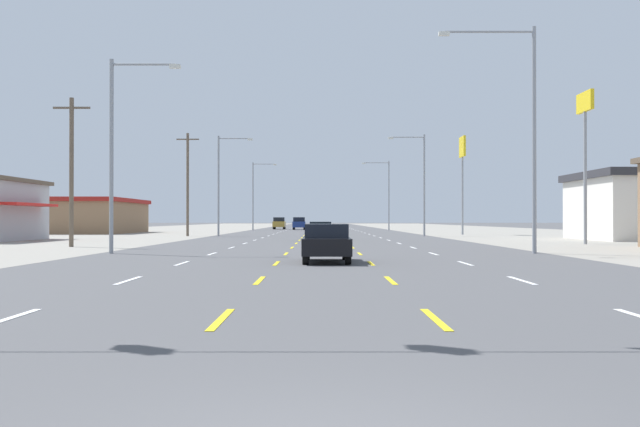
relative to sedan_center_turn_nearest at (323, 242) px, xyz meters
The scene contains 19 objects.
ground_plane 43.12m from the sedan_center_turn_nearest, 90.15° to the left, with size 572.00×572.00×0.00m, color #4C4C4F.
lot_apron_left 49.77m from the sedan_center_turn_nearest, 119.97° to the left, with size 28.00×440.00×0.01m, color gray.
lot_apron_right 49.66m from the sedan_center_turn_nearest, 60.25° to the left, with size 28.00×440.00×0.01m, color gray.
lane_markings 81.61m from the sedan_center_turn_nearest, 90.08° to the left, with size 10.64×227.60×0.01m.
sedan_center_turn_nearest is the anchor object (origin of this frame).
sedan_center_turn_near 27.93m from the sedan_center_turn_nearest, 90.43° to the left, with size 1.80×4.50×1.46m.
suv_inner_left_mid 87.61m from the sedan_center_turn_nearest, 92.33° to the left, with size 1.98×4.90×1.98m.
suv_far_left_midfar 93.96m from the sedan_center_turn_nearest, 94.32° to the left, with size 1.98×4.90×1.98m.
storefront_left_row_2 65.31m from the sedan_center_turn_nearest, 114.74° to the left, with size 9.49×17.75×4.11m.
pole_sign_right_row_1 27.61m from the sedan_center_turn_nearest, 49.48° to the left, with size 0.24×2.64×10.10m.
pole_sign_right_row_2 52.86m from the sedan_center_turn_nearest, 73.26° to the left, with size 0.24×2.57×10.54m.
streetlight_left_row_0 13.00m from the sedan_center_turn_nearest, 144.82° to the left, with size 3.41×0.26×9.34m.
streetlight_right_row_0 13.11m from the sedan_center_turn_nearest, 36.17° to the left, with size 4.68×0.26×10.91m.
streetlight_left_row_1 45.08m from the sedan_center_turn_nearest, 102.82° to the left, with size 3.47×0.26×9.88m.
streetlight_right_row_1 45.04m from the sedan_center_turn_nearest, 77.48° to the left, with size 3.67×0.26×10.01m.
streetlight_left_row_2 81.16m from the sedan_center_turn_nearest, 97.04° to the left, with size 3.64×0.26×10.16m.
streetlight_right_row_2 81.14m from the sedan_center_turn_nearest, 83.15° to the left, with size 4.10×0.26×10.36m.
utility_pole_left_row_0 21.82m from the sedan_center_turn_nearest, 134.43° to the left, with size 2.20×0.26×8.88m.
utility_pole_left_row_1 45.33m from the sedan_center_turn_nearest, 107.02° to the left, with size 2.20×0.26×10.08m.
Camera 1 is at (-0.14, -4.86, 1.63)m, focal length 40.75 mm.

